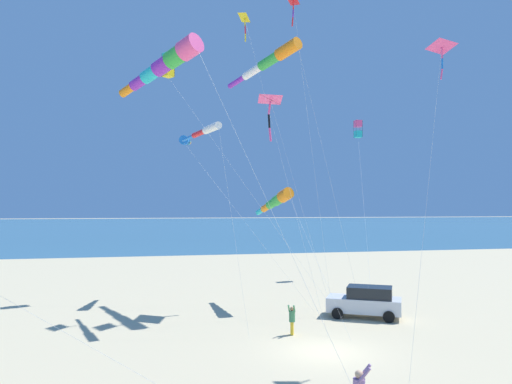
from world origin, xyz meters
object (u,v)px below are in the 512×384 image
Objects in this scene: kite_delta_long_streamer_right at (442,49)px; kite_windsock_blue_topmost at (271,60)px; kite_delta_checkered_midright at (271,100)px; kite_delta_long_streamer_left at (245,19)px; kite_windsock_green_low_center at (205,131)px; kite_delta_black_fish_shape at (294,1)px; parked_car at (366,301)px; kite_windsock_purple_drifting at (167,63)px; kite_windsock_white_trailing at (186,141)px; kite_windsock_orange_high_right at (277,201)px; person_child_green_jacket at (292,318)px; kite_box_red_high_left at (168,65)px; kite_box_yellow_midlevel at (358,129)px; cooler_box at (352,303)px.

kite_windsock_blue_topmost is at bearing 22.44° from kite_delta_long_streamer_right.
kite_delta_checkered_midright is 0.73× the size of kite_delta_long_streamer_left.
kite_windsock_green_low_center is 11.70m from kite_delta_black_fish_shape.
kite_windsock_green_low_center is at bearing 121.29° from kite_delta_checkered_midright.
kite_delta_long_streamer_right is at bearing -176.45° from parked_car.
kite_windsock_blue_topmost is at bearing -28.64° from kite_windsock_purple_drifting.
parked_car is 0.22× the size of kite_delta_black_fish_shape.
kite_delta_long_streamer_right is 1.25× the size of kite_windsock_green_low_center.
kite_delta_checkered_midright reaches higher than kite_windsock_white_trailing.
kite_delta_long_streamer_left is at bearing 95.71° from kite_windsock_orange_high_right.
parked_car is 0.40× the size of kite_windsock_orange_high_right.
kite_delta_checkered_midright is at bearing 23.99° from kite_delta_long_streamer_right.
kite_windsock_orange_high_right is (7.22, -1.10, 6.19)m from person_child_green_jacket.
kite_delta_long_streamer_left is 7.98m from kite_box_red_high_left.
kite_box_yellow_midlevel reaches higher than kite_windsock_orange_high_right.
cooler_box is 0.03× the size of kite_delta_long_streamer_left.
kite_box_yellow_midlevel is 0.72× the size of kite_delta_black_fish_shape.
kite_delta_long_streamer_left is 1.54× the size of kite_windsock_purple_drifting.
kite_windsock_white_trailing reaches higher than kite_windsock_green_low_center.
kite_delta_black_fish_shape is at bearing -104.22° from kite_delta_checkered_midright.
kite_delta_checkered_midright reaches higher than kite_windsock_orange_high_right.
kite_windsock_orange_high_right is 0.99× the size of kite_windsock_white_trailing.
kite_delta_checkered_midright is at bearing -130.98° from kite_box_red_high_left.
kite_windsock_blue_topmost reaches higher than kite_box_yellow_midlevel.
kite_box_red_high_left is 1.57× the size of kite_windsock_white_trailing.
parked_car reaches higher than cooler_box.
kite_delta_checkered_midright reaches higher than person_child_green_jacket.
kite_box_red_high_left reaches higher than parked_car.
kite_delta_long_streamer_left is (1.13, 7.01, 19.01)m from cooler_box.
parked_car is 16.93m from kite_windsock_white_trailing.
kite_delta_black_fish_shape is at bearing 38.35° from parked_car.
cooler_box is 0.04× the size of kite_delta_checkered_midright.
kite_box_yellow_midlevel is (11.87, -13.50, -4.96)m from kite_delta_long_streamer_left.
kite_windsock_purple_drifting is (-18.89, 0.52, -5.64)m from kite_box_red_high_left.
kite_delta_black_fish_shape is (-0.15, -3.34, 1.47)m from kite_delta_long_streamer_left.
kite_windsock_white_trailing is (15.69, 10.64, -2.37)m from kite_delta_long_streamer_right.
cooler_box is 16.43m from kite_windsock_white_trailing.
parked_car is at bearing -135.62° from kite_windsock_orange_high_right.
kite_windsock_purple_drifting is at bearing 133.23° from cooler_box.
kite_box_yellow_midlevel is (11.63, -11.69, 0.36)m from kite_delta_checkered_midright.
cooler_box is at bearing -105.76° from kite_windsock_orange_high_right.
kite_windsock_green_low_center is 0.62× the size of kite_box_red_high_left.
kite_box_red_high_left is (5.83, 6.71, 3.70)m from kite_delta_checkered_midright.
parked_car is at bearing -131.87° from kite_box_red_high_left.
kite_delta_long_streamer_left is at bearing 97.61° from kite_delta_checkered_midright.
kite_windsock_purple_drifting is (-1.40, 12.42, -1.90)m from kite_delta_long_streamer_right.
kite_delta_checkered_midright reaches higher than kite_windsock_green_low_center.
kite_box_red_high_left reaches higher than kite_delta_long_streamer_right.
kite_delta_black_fish_shape reaches higher than parked_car.
cooler_box is at bearing -46.77° from kite_windsock_purple_drifting.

